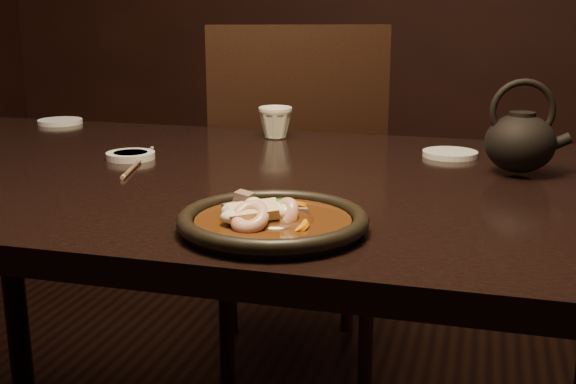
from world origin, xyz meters
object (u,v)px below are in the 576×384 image
(table, at_px, (212,213))
(tea_cup, at_px, (275,121))
(plate, at_px, (273,222))
(chair, at_px, (294,193))
(teapot, at_px, (521,140))

(table, bearing_deg, tea_cup, 87.07)
(plate, xyz_separation_m, tea_cup, (-0.19, 0.65, 0.02))
(chair, relative_size, tea_cup, 13.22)
(table, height_order, plate, plate)
(tea_cup, bearing_deg, chair, 97.54)
(table, distance_m, plate, 0.38)
(chair, relative_size, plate, 3.93)
(table, height_order, tea_cup, tea_cup)
(table, height_order, teapot, teapot)
(chair, bearing_deg, teapot, 116.56)
(plate, bearing_deg, tea_cup, 106.16)
(chair, height_order, tea_cup, chair)
(table, relative_size, plate, 6.35)
(chair, bearing_deg, tea_cup, 79.15)
(chair, distance_m, plate, 1.03)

